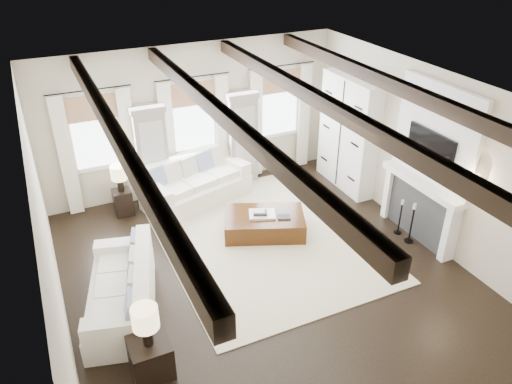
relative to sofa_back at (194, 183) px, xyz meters
name	(u,v)px	position (x,y,z in m)	size (l,w,h in m)	color
ground	(270,279)	(0.26, -3.12, -0.39)	(7.50, 7.50, 0.00)	black
room_shell	(287,151)	(1.01, -2.22, 1.50)	(6.54, 7.54, 3.22)	beige
area_rug	(264,239)	(0.69, -2.01, -0.38)	(3.67, 4.60, 0.02)	beige
sofa_back	(194,183)	(0.00, 0.00, 0.00)	(2.46, 1.63, 0.97)	white
sofa_left	(125,292)	(-2.09, -2.85, -0.03)	(1.48, 2.31, 0.92)	white
ottoman	(264,224)	(0.80, -1.79, -0.19)	(1.52, 0.95, 0.40)	black
tray	(262,214)	(0.76, -1.78, 0.03)	(0.50, 0.38, 0.04)	white
book_lower	(260,213)	(0.72, -1.77, 0.07)	(0.26, 0.20, 0.04)	#262628
book_upper	(259,211)	(0.70, -1.76, 0.10)	(0.22, 0.17, 0.03)	beige
book_loose	(284,217)	(1.10, -2.04, 0.02)	(0.24, 0.18, 0.03)	#262628
side_table_front	(151,358)	(-2.05, -4.20, -0.13)	(0.53, 0.53, 0.53)	black
lamp_front	(145,320)	(-2.05, -4.20, 0.55)	(0.35, 0.35, 0.60)	black
side_table_back	(123,202)	(-1.52, 0.07, -0.12)	(0.36, 0.36, 0.54)	black
lamp_back	(119,174)	(-1.52, 0.07, 0.53)	(0.32, 0.32, 0.56)	black
candlestick_near	(411,226)	(3.16, -3.22, -0.05)	(0.17, 0.17, 0.82)	black
candlestick_far	(400,219)	(3.16, -2.90, -0.09)	(0.15, 0.15, 0.74)	black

